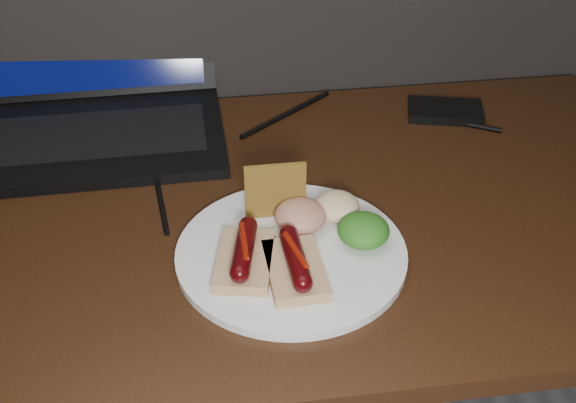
% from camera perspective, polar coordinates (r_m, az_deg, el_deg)
% --- Properties ---
extents(desk, '(1.40, 0.70, 0.75)m').
position_cam_1_polar(desk, '(1.10, -4.57, -4.51)').
color(desk, '#321B0C').
rests_on(desk, ground).
extents(laptop, '(0.42, 0.37, 0.25)m').
position_cam_1_polar(laptop, '(1.27, -14.85, 7.82)').
color(laptop, black).
rests_on(laptop, desk).
extents(hard_drive, '(0.14, 0.11, 0.02)m').
position_cam_1_polar(hard_drive, '(1.31, 12.32, 6.99)').
color(hard_drive, black).
rests_on(hard_drive, desk).
extents(desk_cables, '(0.90, 0.38, 0.01)m').
position_cam_1_polar(desk_cables, '(1.17, -6.12, 3.69)').
color(desk_cables, black).
rests_on(desk_cables, desk).
extents(plate, '(0.38, 0.38, 0.01)m').
position_cam_1_polar(plate, '(0.96, 0.25, -4.12)').
color(plate, silver).
rests_on(plate, desk).
extents(bread_sausage_left, '(0.09, 0.13, 0.04)m').
position_cam_1_polar(bread_sausage_left, '(0.93, -3.47, -4.28)').
color(bread_sausage_left, tan).
rests_on(bread_sausage_left, plate).
extents(bread_sausage_center, '(0.07, 0.12, 0.04)m').
position_cam_1_polar(bread_sausage_center, '(0.91, 0.58, -5.01)').
color(bread_sausage_center, tan).
rests_on(bread_sausage_center, plate).
extents(crispbread, '(0.09, 0.01, 0.08)m').
position_cam_1_polar(crispbread, '(0.99, -1.01, 0.86)').
color(crispbread, olive).
rests_on(crispbread, plate).
extents(salad_greens, '(0.07, 0.07, 0.04)m').
position_cam_1_polar(salad_greens, '(0.97, 5.99, -2.28)').
color(salad_greens, '#185010').
rests_on(salad_greens, plate).
extents(salsa_mound, '(0.07, 0.07, 0.04)m').
position_cam_1_polar(salsa_mound, '(0.99, 1.00, -1.12)').
color(salsa_mound, maroon).
rests_on(salsa_mound, plate).
extents(coleslaw_mound, '(0.06, 0.06, 0.04)m').
position_cam_1_polar(coleslaw_mound, '(1.01, 3.87, -0.37)').
color(coleslaw_mound, beige).
rests_on(coleslaw_mound, plate).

